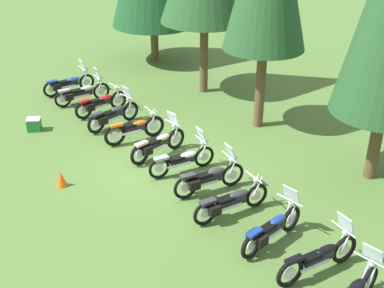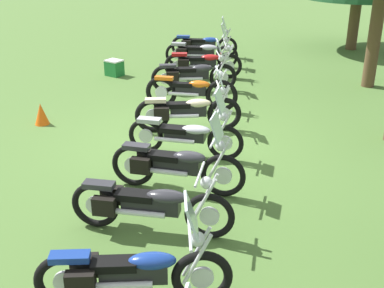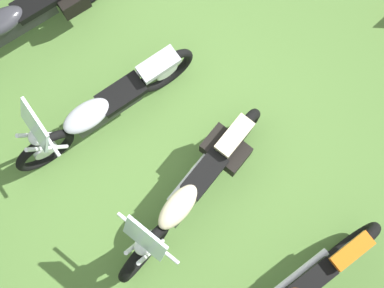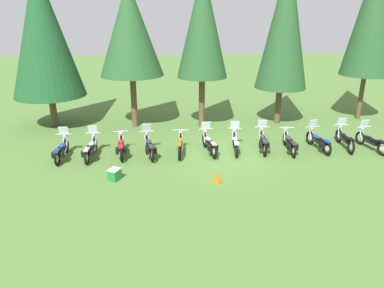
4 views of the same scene
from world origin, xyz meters
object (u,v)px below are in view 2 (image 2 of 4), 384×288
(motorcycle_1, at_px, (201,51))
(motorcycle_4, at_px, (192,91))
(motorcycle_6, at_px, (186,134))
(motorcycle_8, at_px, (148,204))
(motorcycle_3, at_px, (193,74))
(picnic_cooler, at_px, (114,68))
(traffic_cone, at_px, (41,114))
(motorcycle_0, at_px, (203,43))
(motorcycle_9, at_px, (131,272))
(motorcycle_5, at_px, (187,110))
(motorcycle_7, at_px, (175,164))
(motorcycle_2, at_px, (202,63))

(motorcycle_1, height_order, motorcycle_4, motorcycle_1)
(motorcycle_6, relative_size, motorcycle_8, 0.94)
(motorcycle_3, xyz_separation_m, picnic_cooler, (-1.34, -2.49, -0.24))
(picnic_cooler, xyz_separation_m, traffic_cone, (4.11, -0.61, 0.00))
(motorcycle_0, bearing_deg, motorcycle_9, -88.35)
(motorcycle_3, bearing_deg, traffic_cone, -148.72)
(motorcycle_5, xyz_separation_m, motorcycle_6, (1.28, 0.13, -0.01))
(picnic_cooler, bearing_deg, motorcycle_4, 42.95)
(motorcycle_1, relative_size, motorcycle_7, 1.03)
(traffic_cone, bearing_deg, motorcycle_9, 30.56)
(motorcycle_8, height_order, picnic_cooler, motorcycle_8)
(motorcycle_3, xyz_separation_m, motorcycle_5, (2.86, 0.16, -0.01))
(motorcycle_4, distance_m, motorcycle_5, 1.41)
(motorcycle_2, relative_size, motorcycle_4, 1.01)
(motorcycle_9, distance_m, traffic_cone, 6.36)
(motorcycle_6, distance_m, motorcycle_9, 4.11)
(motorcycle_3, distance_m, motorcycle_9, 8.25)
(motorcycle_6, height_order, motorcycle_7, motorcycle_7)
(motorcycle_0, xyz_separation_m, motorcycle_3, (4.02, 0.06, 0.02))
(motorcycle_6, height_order, motorcycle_8, motorcycle_6)
(motorcycle_4, height_order, traffic_cone, motorcycle_4)
(motorcycle_0, bearing_deg, motorcycle_1, -88.15)
(motorcycle_4, height_order, motorcycle_5, motorcycle_5)
(motorcycle_3, bearing_deg, picnic_cooler, 141.17)
(motorcycle_7, height_order, motorcycle_9, motorcycle_7)
(motorcycle_6, bearing_deg, motorcycle_0, 99.37)
(motorcycle_9, bearing_deg, motorcycle_0, 82.30)
(motorcycle_3, bearing_deg, motorcycle_2, 74.32)
(motorcycle_4, height_order, picnic_cooler, motorcycle_4)
(motorcycle_3, distance_m, motorcycle_8, 6.75)
(motorcycle_9, relative_size, picnic_cooler, 3.70)
(traffic_cone, bearing_deg, motorcycle_6, 68.09)
(motorcycle_1, relative_size, motorcycle_5, 1.03)
(motorcycle_6, bearing_deg, motorcycle_5, 102.64)
(motorcycle_3, bearing_deg, motorcycle_4, -96.23)
(motorcycle_4, bearing_deg, motorcycle_0, 96.74)
(motorcycle_4, distance_m, motorcycle_8, 5.30)
(motorcycle_5, xyz_separation_m, motorcycle_9, (5.39, -0.03, -0.01))
(motorcycle_0, distance_m, motorcycle_3, 4.02)
(motorcycle_5, distance_m, motorcycle_7, 2.64)
(motorcycle_1, bearing_deg, traffic_cone, -116.11)
(motorcycle_8, xyz_separation_m, traffic_cone, (-3.98, -3.14, -0.21))
(motorcycle_4, bearing_deg, motorcycle_6, -81.31)
(motorcycle_0, xyz_separation_m, motorcycle_7, (9.51, 0.32, 0.03))
(motorcycle_2, height_order, motorcycle_8, motorcycle_2)
(picnic_cooler, relative_size, traffic_cone, 1.25)
(motorcycle_0, xyz_separation_m, picnic_cooler, (2.68, -2.42, -0.22))
(motorcycle_3, height_order, picnic_cooler, motorcycle_3)
(motorcycle_1, distance_m, motorcycle_7, 8.20)
(motorcycle_5, distance_m, motorcycle_6, 1.28)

